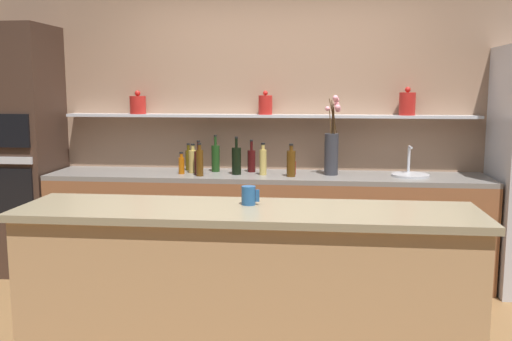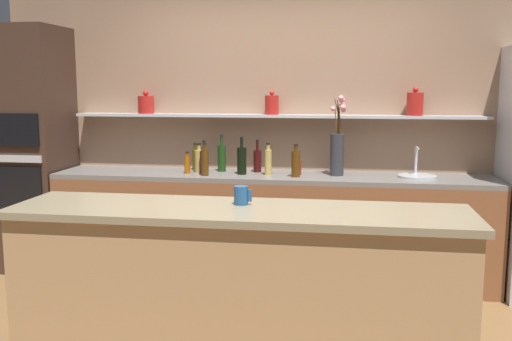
% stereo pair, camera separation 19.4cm
% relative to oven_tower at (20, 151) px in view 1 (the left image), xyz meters
% --- Properties ---
extents(ground_plane, '(12.00, 12.00, 0.00)m').
position_rel_oven_tower_xyz_m(ground_plane, '(2.28, -1.24, -1.10)').
color(ground_plane, brown).
extents(back_wall_unit, '(5.20, 0.28, 2.60)m').
position_rel_oven_tower_xyz_m(back_wall_unit, '(2.28, 0.36, 0.21)').
color(back_wall_unit, '#937056').
rests_on(back_wall_unit, ground_plane).
extents(back_counter_unit, '(3.75, 0.62, 0.92)m').
position_rel_oven_tower_xyz_m(back_counter_unit, '(2.21, 0.00, -0.64)').
color(back_counter_unit, brown).
rests_on(back_counter_unit, ground_plane).
extents(island_counter, '(2.48, 0.61, 1.02)m').
position_rel_oven_tower_xyz_m(island_counter, '(2.28, -1.85, -0.58)').
color(island_counter, tan).
rests_on(island_counter, ground_plane).
extents(oven_tower, '(0.64, 0.64, 2.20)m').
position_rel_oven_tower_xyz_m(oven_tower, '(0.00, 0.00, 0.00)').
color(oven_tower, '#3D281E').
rests_on(oven_tower, ground_plane).
extents(flower_vase, '(0.13, 0.14, 0.67)m').
position_rel_oven_tower_xyz_m(flower_vase, '(2.77, 0.02, 0.05)').
color(flower_vase, '#2D2D33').
rests_on(flower_vase, back_counter_unit).
extents(sink_fixture, '(0.31, 0.31, 0.25)m').
position_rel_oven_tower_xyz_m(sink_fixture, '(3.43, 0.01, -0.15)').
color(sink_fixture, '#B7B7BC').
rests_on(sink_fixture, back_counter_unit).
extents(bottle_sauce_0, '(0.05, 0.05, 0.19)m').
position_rel_oven_tower_xyz_m(bottle_sauce_0, '(1.49, -0.07, -0.10)').
color(bottle_sauce_0, '#9E4C0A').
rests_on(bottle_sauce_0, back_counter_unit).
extents(bottle_oil_1, '(0.06, 0.06, 0.24)m').
position_rel_oven_tower_xyz_m(bottle_oil_1, '(1.51, 0.15, -0.08)').
color(bottle_oil_1, '#47380A').
rests_on(bottle_oil_1, back_counter_unit).
extents(bottle_spirit_2, '(0.06, 0.06, 0.27)m').
position_rel_oven_tower_xyz_m(bottle_spirit_2, '(2.20, -0.05, -0.06)').
color(bottle_spirit_2, tan).
rests_on(bottle_spirit_2, back_counter_unit).
extents(bottle_spirit_3, '(0.06, 0.06, 0.28)m').
position_rel_oven_tower_xyz_m(bottle_spirit_3, '(1.68, -0.17, -0.06)').
color(bottle_spirit_3, '#4C2D0C').
rests_on(bottle_spirit_3, back_counter_unit).
extents(bottle_spirit_4, '(0.07, 0.07, 0.26)m').
position_rel_oven_tower_xyz_m(bottle_spirit_4, '(1.58, 0.01, -0.07)').
color(bottle_spirit_4, tan).
rests_on(bottle_spirit_4, back_counter_unit).
extents(bottle_wine_5, '(0.07, 0.07, 0.29)m').
position_rel_oven_tower_xyz_m(bottle_wine_5, '(2.08, 0.11, -0.07)').
color(bottle_wine_5, '#380C0C').
rests_on(bottle_wine_5, back_counter_unit).
extents(bottle_spirit_6, '(0.07, 0.07, 0.28)m').
position_rel_oven_tower_xyz_m(bottle_spirit_6, '(2.44, -0.11, -0.06)').
color(bottle_spirit_6, '#4C2D0C').
rests_on(bottle_spirit_6, back_counter_unit).
extents(bottle_sauce_7, '(0.05, 0.05, 0.16)m').
position_rel_oven_tower_xyz_m(bottle_sauce_7, '(2.45, 0.01, -0.11)').
color(bottle_sauce_7, maroon).
rests_on(bottle_sauce_7, back_counter_unit).
extents(bottle_wine_8, '(0.07, 0.07, 0.29)m').
position_rel_oven_tower_xyz_m(bottle_wine_8, '(1.64, -0.06, -0.07)').
color(bottle_wine_8, '#380C0C').
rests_on(bottle_wine_8, back_counter_unit).
extents(bottle_wine_9, '(0.08, 0.08, 0.32)m').
position_rel_oven_tower_xyz_m(bottle_wine_9, '(1.97, -0.04, -0.06)').
color(bottle_wine_9, black).
rests_on(bottle_wine_9, back_counter_unit).
extents(bottle_wine_10, '(0.07, 0.07, 0.32)m').
position_rel_oven_tower_xyz_m(bottle_wine_10, '(1.76, 0.10, -0.05)').
color(bottle_wine_10, '#193814').
rests_on(bottle_wine_10, back_counter_unit).
extents(coffee_mug, '(0.10, 0.08, 0.10)m').
position_rel_oven_tower_xyz_m(coffee_mug, '(2.28, -1.76, -0.03)').
color(coffee_mug, '#235184').
rests_on(coffee_mug, island_counter).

